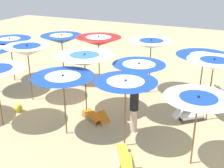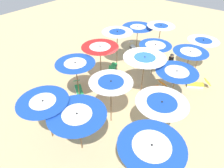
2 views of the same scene
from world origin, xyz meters
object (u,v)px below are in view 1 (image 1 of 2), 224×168
(beach_umbrella_6, at_px, (27,51))
(beach_umbrella_8, at_px, (139,69))
(beach_umbrella_2, at_px, (63,81))
(lounger_2, at_px, (210,95))
(beach_umbrella_3, at_px, (126,86))
(beach_umbrella_13, at_px, (151,44))
(beach_umbrella_11, at_px, (62,39))
(beach_umbrella_14, at_px, (203,59))
(beach_umbrella_10, at_px, (10,42))
(beach_umbrella_12, at_px, (99,41))
(beach_umbrella_4, at_px, (198,104))
(beach_umbrella_7, at_px, (85,60))
(lounger_5, at_px, (134,87))
(beach_umbrella_9, at_px, (214,65))
(lounger_3, at_px, (124,156))
(lounger_1, at_px, (189,116))
(lounger_0, at_px, (94,116))
(lounger_4, at_px, (79,76))
(beach_ball, at_px, (18,108))
(beachgoer_0, at_px, (134,107))

(beach_umbrella_6, relative_size, beach_umbrella_8, 1.12)
(beach_umbrella_2, xyz_separation_m, lounger_2, (-5.09, 4.15, -1.77))
(beach_umbrella_3, distance_m, beach_umbrella_6, 5.28)
(beach_umbrella_3, height_order, beach_umbrella_8, beach_umbrella_3)
(beach_umbrella_13, relative_size, lounger_2, 2.00)
(beach_umbrella_11, bearing_deg, beach_umbrella_14, 94.45)
(beach_umbrella_3, xyz_separation_m, beach_umbrella_10, (-3.12, -7.44, -0.12))
(beach_umbrella_11, bearing_deg, beach_umbrella_12, 92.68)
(beach_umbrella_13, xyz_separation_m, lounger_2, (-0.39, 2.70, -2.07))
(beach_umbrella_8, height_order, beach_umbrella_12, beach_umbrella_12)
(beach_umbrella_13, bearing_deg, beach_umbrella_4, 31.49)
(beach_umbrella_7, xyz_separation_m, lounger_5, (-2.81, 0.97, -1.97))
(beach_umbrella_9, height_order, beach_umbrella_12, beach_umbrella_12)
(beach_umbrella_3, xyz_separation_m, beach_umbrella_14, (-4.41, 1.62, -0.18))
(lounger_3, relative_size, lounger_5, 1.05)
(beach_umbrella_7, height_order, lounger_1, beach_umbrella_7)
(lounger_1, bearing_deg, beach_umbrella_6, 146.09)
(lounger_0, bearing_deg, beach_umbrella_2, 96.90)
(beach_umbrella_10, height_order, lounger_5, beach_umbrella_10)
(lounger_0, height_order, lounger_2, lounger_0)
(beach_umbrella_11, bearing_deg, lounger_4, 140.20)
(beach_umbrella_2, distance_m, beach_umbrella_12, 4.25)
(lounger_0, height_order, beach_ball, lounger_0)
(beach_umbrella_12, distance_m, lounger_5, 2.69)
(beach_umbrella_4, bearing_deg, beach_umbrella_7, -109.69)
(beach_umbrella_9, distance_m, beach_umbrella_10, 9.60)
(beach_umbrella_8, xyz_separation_m, beach_ball, (1.57, -4.48, -1.79))
(beach_umbrella_14, bearing_deg, beach_umbrella_11, -85.55)
(beach_ball, bearing_deg, beach_umbrella_8, 109.30)
(beachgoer_0, bearing_deg, beach_umbrella_9, -72.21)
(beach_umbrella_4, relative_size, beach_umbrella_7, 0.90)
(beach_umbrella_7, xyz_separation_m, beach_umbrella_8, (-0.44, 1.99, -0.22))
(lounger_0, distance_m, lounger_1, 3.57)
(beach_umbrella_10, bearing_deg, beach_umbrella_8, 81.00)
(beach_umbrella_14, relative_size, lounger_5, 1.79)
(beach_umbrella_3, height_order, lounger_1, beach_umbrella_3)
(beachgoer_0, xyz_separation_m, beach_ball, (0.54, -4.72, -0.80))
(lounger_1, xyz_separation_m, beachgoer_0, (1.56, -1.64, 0.75))
(beach_umbrella_9, xyz_separation_m, beach_umbrella_13, (-1.62, -2.83, 0.07))
(beach_umbrella_6, xyz_separation_m, beach_umbrella_11, (-2.31, 0.12, -0.00))
(beach_umbrella_10, distance_m, lounger_1, 9.22)
(beach_umbrella_2, distance_m, lounger_1, 4.90)
(beach_umbrella_3, distance_m, lounger_1, 3.53)
(beach_umbrella_9, distance_m, beach_umbrella_12, 5.24)
(beach_umbrella_3, distance_m, beach_umbrella_13, 4.59)
(lounger_1, relative_size, beach_ball, 3.54)
(beach_umbrella_9, distance_m, lounger_0, 4.70)
(beach_umbrella_7, height_order, beach_umbrella_13, beach_umbrella_13)
(beach_umbrella_4, distance_m, beach_umbrella_13, 5.37)
(beach_umbrella_2, distance_m, beach_umbrella_14, 5.90)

